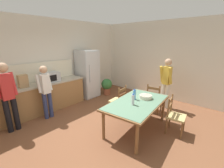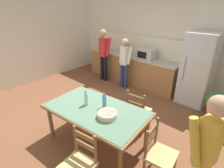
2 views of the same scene
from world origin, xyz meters
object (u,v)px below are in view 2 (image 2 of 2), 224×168
(chair_side_far_right, at_px, (138,111))
(chair_side_near_right, at_px, (80,163))
(person_by_table, at_px, (204,154))
(microwave, at_px, (147,54))
(serving_bowl, at_px, (107,114))
(dining_table, at_px, (96,112))
(person_at_sink, at_px, (104,53))
(potted_plant, at_px, (215,104))
(chair_head_end, at_px, (159,154))
(bottle_near_centre, at_px, (86,99))
(person_at_counter, at_px, (124,61))
(bottle_off_centre, at_px, (104,101))
(paper_bag, at_px, (125,49))
(refrigerator, at_px, (198,70))

(chair_side_far_right, bearing_deg, chair_side_near_right, 90.15)
(chair_side_far_right, height_order, person_by_table, person_by_table)
(microwave, bearing_deg, serving_bowl, -69.36)
(dining_table, distance_m, person_at_sink, 3.09)
(dining_table, distance_m, potted_plant, 2.73)
(microwave, distance_m, chair_head_end, 3.34)
(bottle_near_centre, bearing_deg, microwave, 100.40)
(microwave, height_order, potted_plant, microwave)
(bottle_near_centre, height_order, person_at_sink, person_at_sink)
(person_at_sink, bearing_deg, serving_bowl, -134.12)
(person_at_counter, xyz_separation_m, person_by_table, (2.92, -2.25, 0.06))
(bottle_off_centre, distance_m, person_by_table, 1.68)
(paper_bag, distance_m, chair_head_end, 3.86)
(dining_table, relative_size, chair_head_end, 2.09)
(chair_head_end, bearing_deg, person_at_sink, 49.18)
(paper_bag, distance_m, person_at_sink, 0.73)
(dining_table, xyz_separation_m, chair_head_end, (1.19, 0.12, -0.23))
(serving_bowl, distance_m, chair_side_near_right, 0.82)
(microwave, bearing_deg, paper_bag, -179.46)
(refrigerator, relative_size, chair_head_end, 2.02)
(refrigerator, xyz_separation_m, chair_head_end, (0.43, -2.64, -0.48))
(bottle_off_centre, distance_m, chair_side_near_right, 1.08)
(paper_bag, height_order, person_at_counter, person_at_counter)
(bottle_off_centre, height_order, chair_side_near_right, bottle_off_centre)
(person_at_sink, bearing_deg, dining_table, -137.71)
(bottle_near_centre, xyz_separation_m, chair_side_far_right, (0.55, 0.86, -0.43))
(bottle_near_centre, relative_size, chair_head_end, 0.30)
(person_at_sink, distance_m, person_by_table, 4.44)
(serving_bowl, distance_m, chair_head_end, 0.95)
(dining_table, distance_m, person_at_counter, 2.55)
(dining_table, relative_size, chair_side_near_right, 2.09)
(microwave, distance_m, serving_bowl, 3.02)
(serving_bowl, relative_size, person_by_table, 0.20)
(dining_table, relative_size, chair_side_far_right, 2.09)
(dining_table, bearing_deg, person_by_table, 0.08)
(chair_head_end, relative_size, person_by_table, 0.56)
(person_by_table, bearing_deg, bottle_off_centre, 8.99)
(bottle_off_centre, xyz_separation_m, chair_head_end, (1.11, -0.02, -0.43))
(dining_table, xyz_separation_m, bottle_off_centre, (0.08, 0.14, 0.20))
(bottle_off_centre, bearing_deg, person_by_table, -4.59)
(dining_table, bearing_deg, bottle_off_centre, 60.44)
(refrigerator, distance_m, dining_table, 2.87)
(bottle_near_centre, bearing_deg, person_by_table, 0.72)
(serving_bowl, distance_m, person_by_table, 1.43)
(dining_table, bearing_deg, microwave, 104.91)
(refrigerator, distance_m, bottle_near_centre, 2.95)
(bottle_off_centre, bearing_deg, chair_head_end, -1.03)
(dining_table, distance_m, chair_side_near_right, 0.93)
(person_by_table, bearing_deg, bottle_near_centre, 14.30)
(microwave, distance_m, paper_bag, 0.81)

